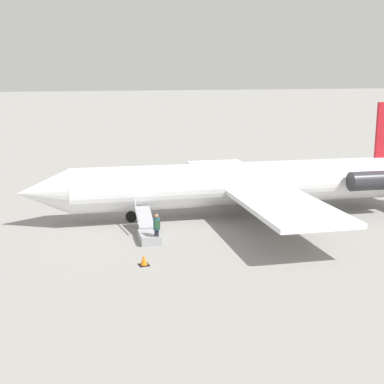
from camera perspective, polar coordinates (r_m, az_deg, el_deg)
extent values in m
plane|color=gray|center=(35.32, 4.76, -2.53)|extent=(600.00, 600.00, 0.00)
cylinder|color=white|center=(34.84, 4.83, 0.89)|extent=(21.52, 5.26, 2.78)
cone|color=white|center=(33.31, -15.61, -0.05)|extent=(3.35, 3.06, 2.72)
cube|color=white|center=(29.87, 10.16, -1.59)|extent=(5.46, 9.42, 0.28)
cube|color=white|center=(40.70, 3.77, 2.26)|extent=(5.46, 9.42, 0.28)
cylinder|color=#2D2D33|center=(36.64, 18.82, 1.17)|extent=(3.46, 1.63, 1.25)
cylinder|color=#2D2D33|center=(39.95, 15.93, 2.23)|extent=(3.46, 1.63, 1.25)
cylinder|color=black|center=(33.85, -6.51, -2.63)|extent=(0.70, 0.25, 0.69)
cylinder|color=#2D2D33|center=(33.74, -6.53, -1.89)|extent=(0.12, 0.12, 0.22)
cylinder|color=black|center=(34.79, 8.75, -2.28)|extent=(0.70, 0.25, 0.69)
cylinder|color=#2D2D33|center=(34.68, 8.77, -1.56)|extent=(0.12, 0.12, 0.22)
cylinder|color=black|center=(37.06, 7.34, -1.34)|extent=(0.70, 0.25, 0.69)
cylinder|color=#2D2D33|center=(36.95, 7.36, -0.66)|extent=(0.12, 0.12, 0.22)
cube|color=#99999E|center=(29.80, -4.55, -4.85)|extent=(1.30, 1.92, 0.50)
cube|color=#99999E|center=(31.53, -5.10, -2.71)|extent=(1.16, 2.33, 0.86)
cube|color=#99999E|center=(31.35, -5.93, -1.87)|extent=(0.32, 2.21, 0.81)
cube|color=#23232D|center=(29.19, -3.78, -4.84)|extent=(0.23, 0.30, 0.85)
cylinder|color=#265972|center=(28.98, -3.80, -3.42)|extent=(0.36, 0.36, 0.65)
sphere|color=#936B4C|center=(28.86, -3.82, -2.57)|extent=(0.24, 0.24, 0.24)
cube|color=#23472D|center=(28.72, -3.72, -3.50)|extent=(0.30, 0.21, 0.44)
cube|color=black|center=(26.31, -5.14, -7.76)|extent=(0.49, 0.49, 0.03)
cone|color=orange|center=(26.22, -5.15, -7.23)|extent=(0.38, 0.38, 0.54)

